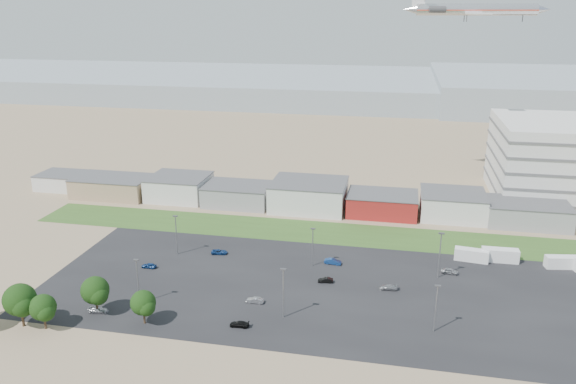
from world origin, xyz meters
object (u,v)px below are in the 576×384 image
(parked_car_7, at_px, (326,280))
(box_trailer_a, at_px, (471,255))
(parked_car_3, at_px, (239,324))
(parked_car_9, at_px, (219,252))
(parked_car_8, at_px, (450,271))
(parked_car_10, at_px, (98,310))
(parked_car_4, at_px, (255,300))
(parked_car_12, at_px, (388,287))
(airliner, at_px, (476,9))
(parked_car_11, at_px, (333,261))
(parked_car_5, at_px, (149,266))

(parked_car_7, bearing_deg, box_trailer_a, 111.84)
(parked_car_3, distance_m, parked_car_9, 34.29)
(parked_car_8, xyz_separation_m, parked_car_10, (-69.40, -31.87, -0.09))
(box_trailer_a, distance_m, parked_car_10, 84.95)
(parked_car_8, distance_m, parked_car_10, 76.37)
(box_trailer_a, relative_size, parked_car_4, 2.21)
(parked_car_3, bearing_deg, parked_car_9, -156.58)
(parked_car_7, xyz_separation_m, parked_car_9, (-27.70, 9.88, -0.01))
(parked_car_10, relative_size, parked_car_12, 0.99)
(airliner, xyz_separation_m, parked_car_7, (-35.37, -85.16, -56.88))
(parked_car_7, xyz_separation_m, parked_car_12, (13.66, -0.60, 0.01))
(airliner, distance_m, parked_car_8, 94.58)
(parked_car_7, bearing_deg, parked_car_11, 170.31)
(parked_car_5, distance_m, parked_car_8, 69.22)
(airliner, bearing_deg, parked_car_4, -122.08)
(parked_car_3, xyz_separation_m, parked_car_12, (27.12, 20.71, 0.02))
(box_trailer_a, xyz_separation_m, parked_car_7, (-32.56, -18.23, -0.91))
(parked_car_3, xyz_separation_m, parked_car_4, (0.56, 9.43, 0.04))
(parked_car_9, relative_size, parked_car_12, 1.02)
(parked_car_5, bearing_deg, parked_car_7, 91.91)
(box_trailer_a, relative_size, parked_car_10, 2.05)
(parked_car_7, height_order, parked_car_10, parked_car_10)
(parked_car_5, height_order, parked_car_11, parked_car_11)
(parked_car_4, distance_m, parked_car_10, 31.06)
(parked_car_3, height_order, parked_car_10, parked_car_10)
(parked_car_4, height_order, parked_car_7, parked_car_4)
(box_trailer_a, height_order, parked_car_4, box_trailer_a)
(parked_car_7, height_order, parked_car_9, parked_car_7)
(parked_car_10, distance_m, parked_car_12, 59.88)
(parked_car_3, relative_size, parked_car_9, 0.94)
(box_trailer_a, xyz_separation_m, parked_car_10, (-74.87, -40.13, -0.91))
(parked_car_10, height_order, parked_car_11, parked_car_11)
(parked_car_4, height_order, parked_car_12, parked_car_4)
(parked_car_5, bearing_deg, parked_car_8, 99.68)
(airliner, distance_m, parked_car_12, 105.17)
(parked_car_10, bearing_deg, parked_car_8, -73.02)
(parked_car_3, distance_m, parked_car_4, 9.45)
(parked_car_7, bearing_deg, parked_car_10, -70.04)
(box_trailer_a, height_order, parked_car_11, box_trailer_a)
(box_trailer_a, relative_size, parked_car_12, 2.02)
(box_trailer_a, bearing_deg, parked_car_4, -138.81)
(airliner, distance_m, parked_car_4, 122.39)
(parked_car_5, relative_size, parked_car_7, 1.03)
(parked_car_4, xyz_separation_m, parked_car_8, (40.00, 21.86, 0.07))
(parked_car_10, distance_m, parked_car_11, 53.12)
(parked_car_3, relative_size, parked_car_11, 0.93)
(parked_car_4, bearing_deg, parked_car_12, 112.72)
(parked_car_5, distance_m, parked_car_10, 20.99)
(parked_car_4, height_order, parked_car_10, parked_car_4)
(parked_car_4, bearing_deg, parked_car_9, -146.08)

